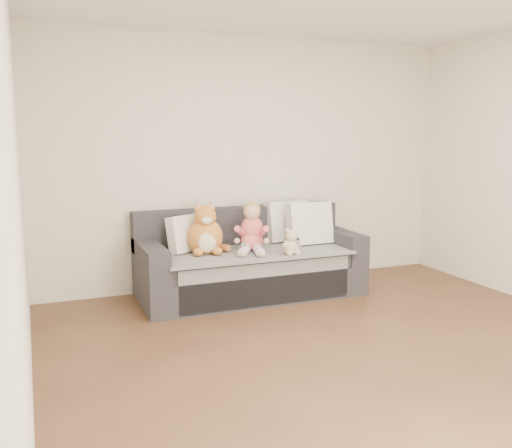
{
  "coord_description": "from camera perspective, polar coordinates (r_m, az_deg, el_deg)",
  "views": [
    {
      "loc": [
        -2.2,
        -3.14,
        1.66
      ],
      "look_at": [
        -0.18,
        1.87,
        0.75
      ],
      "focal_mm": 40.0,
      "sensor_mm": 36.0,
      "label": 1
    }
  ],
  "objects": [
    {
      "name": "teddy_bear",
      "position": [
        5.41,
        3.56,
        -2.0
      ],
      "size": [
        0.2,
        0.15,
        0.26
      ],
      "rotation": [
        0.0,
        0.0,
        0.12
      ],
      "color": "beige",
      "rests_on": "sofa"
    },
    {
      "name": "sippy_cup",
      "position": [
        5.42,
        -1.3,
        -2.42
      ],
      "size": [
        0.1,
        0.09,
        0.12
      ],
      "rotation": [
        0.0,
        0.0,
        0.38
      ],
      "color": "#75338C",
      "rests_on": "sofa"
    },
    {
      "name": "cushion_right_front",
      "position": [
        5.91,
        5.37,
        0.07
      ],
      "size": [
        0.48,
        0.23,
        0.45
      ],
      "rotation": [
        0.0,
        0.0,
        0.03
      ],
      "color": "white",
      "rests_on": "sofa"
    },
    {
      "name": "plush_cow",
      "position": [
        5.49,
        3.82,
        -2.23
      ],
      "size": [
        0.13,
        0.2,
        0.16
      ],
      "rotation": [
        0.0,
        0.0,
        -0.21
      ],
      "color": "white",
      "rests_on": "sofa"
    },
    {
      "name": "cushion_right_back",
      "position": [
        6.06,
        3.11,
        0.29
      ],
      "size": [
        0.48,
        0.26,
        0.44
      ],
      "rotation": [
        0.0,
        0.0,
        0.12
      ],
      "color": "white",
      "rests_on": "sofa"
    },
    {
      "name": "room_shell",
      "position": [
        4.2,
        9.79,
        4.51
      ],
      "size": [
        5.0,
        5.0,
        5.0
      ],
      "color": "brown",
      "rests_on": "ground"
    },
    {
      "name": "toddler",
      "position": [
        5.56,
        -0.42,
        -0.64
      ],
      "size": [
        0.36,
        0.49,
        0.48
      ],
      "rotation": [
        0.0,
        0.0,
        -0.39
      ],
      "color": "#D6644B",
      "rests_on": "sofa"
    },
    {
      "name": "sofa",
      "position": [
        5.74,
        -0.71,
        -4.05
      ],
      "size": [
        2.2,
        0.94,
        0.85
      ],
      "color": "#2D2C32",
      "rests_on": "ground"
    },
    {
      "name": "plush_cat",
      "position": [
        5.46,
        -5.06,
        -0.97
      ],
      "size": [
        0.41,
        0.35,
        0.52
      ],
      "rotation": [
        0.0,
        0.0,
        -0.14
      ],
      "color": "#B65528",
      "rests_on": "sofa"
    },
    {
      "name": "cushion_left",
      "position": [
        5.57,
        -7.0,
        -0.94
      ],
      "size": [
        0.43,
        0.34,
        0.37
      ],
      "rotation": [
        0.0,
        0.0,
        0.49
      ],
      "color": "white",
      "rests_on": "sofa"
    }
  ]
}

